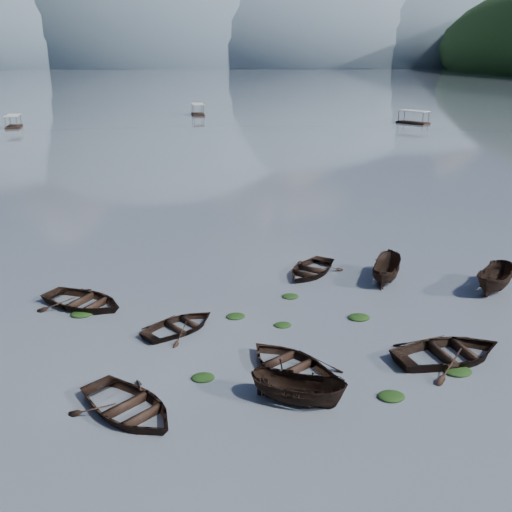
{
  "coord_description": "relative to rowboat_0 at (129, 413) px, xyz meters",
  "views": [
    {
      "loc": [
        -3.23,
        -17.99,
        12.54
      ],
      "look_at": [
        0.0,
        12.0,
        2.0
      ],
      "focal_mm": 40.0,
      "sensor_mm": 36.0,
      "label": 1
    }
  ],
  "objects": [
    {
      "name": "weed_clump_3",
      "position": [
        7.77,
        10.14,
        0.0
      ],
      "size": [
        0.92,
        0.78,
        0.2
      ],
      "primitive_type": "ellipsoid",
      "color": "black",
      "rests_on": "ground"
    },
    {
      "name": "haze_mtn_d",
      "position": [
        326.0,
        899.5,
        0.0
      ],
      "size": [
        520.0,
        520.0,
        220.0
      ],
      "primitive_type": "ellipsoid",
      "color": "#475666",
      "rests_on": "ground"
    },
    {
      "name": "pontoon_left",
      "position": [
        -30.9,
        95.06,
        0.0
      ],
      "size": [
        3.14,
        6.08,
        2.23
      ],
      "primitive_type": null,
      "rotation": [
        0.0,
        0.0,
        0.13
      ],
      "color": "black",
      "rests_on": "ground"
    },
    {
      "name": "haze_mtn_c",
      "position": [
        146.0,
        899.5,
        0.0
      ],
      "size": [
        520.0,
        520.0,
        260.0
      ],
      "primitive_type": "ellipsoid",
      "color": "#475666",
      "rests_on": "ground"
    },
    {
      "name": "rowboat_8",
      "position": [
        13.8,
        12.05,
        0.0
      ],
      "size": [
        3.12,
        4.23,
        1.54
      ],
      "primitive_type": "imported",
      "rotation": [
        0.0,
        0.0,
        2.68
      ],
      "color": "black",
      "rests_on": "ground"
    },
    {
      "name": "weed_clump_4",
      "position": [
        13.47,
        1.5,
        0.0
      ],
      "size": [
        1.19,
        0.95,
        0.25
      ],
      "primitive_type": "ellipsoid",
      "color": "black",
      "rests_on": "ground"
    },
    {
      "name": "rowboat_5",
      "position": [
        19.45,
        9.86,
        0.0
      ],
      "size": [
        4.02,
        4.15,
        1.62
      ],
      "primitive_type": "imported",
      "rotation": [
        0.0,
        0.0,
        -0.75
      ],
      "color": "black",
      "rests_on": "ground"
    },
    {
      "name": "pontoon_centre",
      "position": [
        3.85,
        115.81,
        0.0
      ],
      "size": [
        3.12,
        6.62,
        2.47
      ],
      "primitive_type": null,
      "rotation": [
        0.0,
        0.0,
        0.07
      ],
      "color": "black",
      "rests_on": "ground"
    },
    {
      "name": "weed_clump_6",
      "position": [
        4.57,
        7.9,
        0.0
      ],
      "size": [
        0.98,
        0.81,
        0.2
      ],
      "primitive_type": "ellipsoid",
      "color": "black",
      "rests_on": "ground"
    },
    {
      "name": "haze_mtn_b",
      "position": [
        -54.0,
        899.5,
        0.0
      ],
      "size": [
        520.0,
        520.0,
        340.0
      ],
      "primitive_type": "ellipsoid",
      "color": "#475666",
      "rests_on": "ground"
    },
    {
      "name": "rowboat_2",
      "position": [
        6.38,
        0.02,
        0.0
      ],
      "size": [
        4.02,
        2.94,
        1.46
      ],
      "primitive_type": "imported",
      "rotation": [
        0.0,
        0.0,
        1.12
      ],
      "color": "black",
      "rests_on": "ground"
    },
    {
      "name": "weed_clump_2",
      "position": [
        10.07,
        -0.02,
        0.0
      ],
      "size": [
        1.08,
        0.86,
        0.23
      ],
      "primitive_type": "ellipsoid",
      "color": "black",
      "rests_on": "ground"
    },
    {
      "name": "haze_mtn_a",
      "position": [
        -254.0,
        899.5,
        0.0
      ],
      "size": [
        520.0,
        520.0,
        280.0
      ],
      "primitive_type": "ellipsoid",
      "color": "#475666",
      "rests_on": "ground"
    },
    {
      "name": "ground_plane",
      "position": [
        6.0,
        -0.5,
        0.0
      ],
      "size": [
        2400.0,
        2400.0,
        0.0
      ],
      "primitive_type": "plane",
      "color": "#4F5663"
    },
    {
      "name": "rowboat_4",
      "position": [
        13.57,
        2.61,
        0.0
      ],
      "size": [
        5.71,
        4.54,
        1.06
      ],
      "primitive_type": "imported",
      "rotation": [
        0.0,
        0.0,
        1.76
      ],
      "color": "black",
      "rests_on": "ground"
    },
    {
      "name": "rowboat_0",
      "position": [
        0.0,
        0.0,
        0.0
      ],
      "size": [
        5.54,
        5.67,
        0.96
      ],
      "primitive_type": "imported",
      "rotation": [
        0.0,
        0.0,
        0.72
      ],
      "color": "black",
      "rests_on": "ground"
    },
    {
      "name": "pontoon_right",
      "position": [
        46.43,
        93.73,
        0.0
      ],
      "size": [
        5.95,
        6.65,
        2.43
      ],
      "primitive_type": null,
      "rotation": [
        0.0,
        0.0,
        0.65
      ],
      "color": "black",
      "rests_on": "ground"
    },
    {
      "name": "weed_clump_5",
      "position": [
        -3.29,
        8.99,
        0.0
      ],
      "size": [
        1.13,
        0.92,
        0.24
      ],
      "primitive_type": "ellipsoid",
      "color": "black",
      "rests_on": "ground"
    },
    {
      "name": "rowboat_7",
      "position": [
        9.58,
        13.62,
        0.0
      ],
      "size": [
        5.23,
        5.5,
        0.93
      ],
      "primitive_type": "imported",
      "rotation": [
        0.0,
        0.0,
        5.65
      ],
      "color": "black",
      "rests_on": "ground"
    },
    {
      "name": "rowboat_6",
      "position": [
        -3.39,
        10.09,
        0.0
      ],
      "size": [
        5.95,
        5.54,
        1.0
      ],
      "primitive_type": "imported",
      "rotation": [
        0.0,
        0.0,
        1.0
      ],
      "color": "black",
      "rests_on": "ground"
    },
    {
      "name": "rowboat_1",
      "position": [
        1.77,
        6.77,
        0.0
      ],
      "size": [
        4.84,
        4.63,
        0.82
      ],
      "primitive_type": "imported",
      "rotation": [
        0.0,
        0.0,
        2.22
      ],
      "color": "black",
      "rests_on": "ground"
    },
    {
      "name": "weed_clump_7",
      "position": [
        10.79,
        7.06,
        0.0
      ],
      "size": [
        1.12,
        0.89,
        0.24
      ],
      "primitive_type": "ellipsoid",
      "color": "black",
      "rests_on": "ground"
    },
    {
      "name": "rowboat_3",
      "position": [
        6.5,
        2.42,
        0.0
      ],
      "size": [
        5.25,
        5.62,
        0.95
      ],
      "primitive_type": "imported",
      "rotation": [
        0.0,
        0.0,
        3.73
      ],
      "color": "black",
      "rests_on": "ground"
    },
    {
      "name": "weed_clump_0",
      "position": [
        2.8,
        2.17,
        0.0
      ],
      "size": [
        0.97,
        0.79,
        0.21
      ],
      "primitive_type": "ellipsoid",
      "color": "black",
      "rests_on": "ground"
    },
    {
      "name": "weed_clump_1",
      "position": [
        6.81,
        6.66,
        0.0
      ],
      "size": [
        0.87,
        0.7,
        0.19
      ],
      "primitive_type": "ellipsoid",
      "color": "black",
      "rests_on": "ground"
    }
  ]
}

